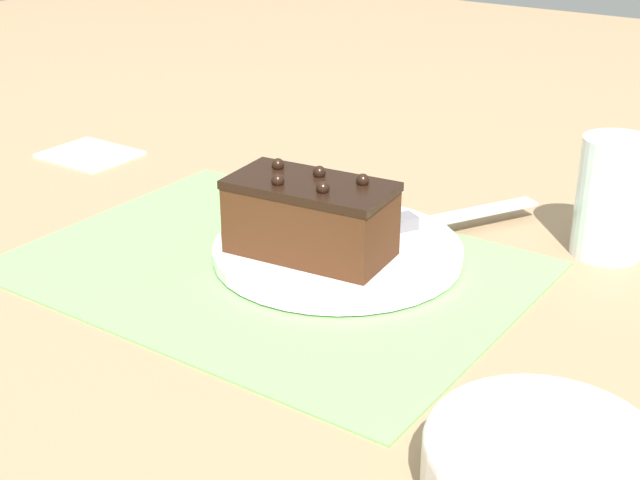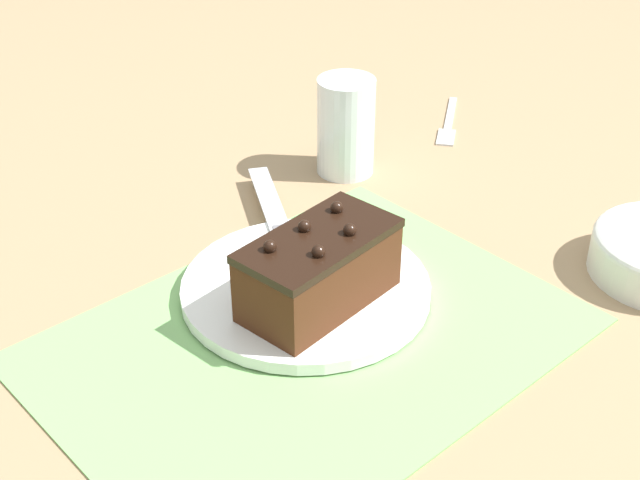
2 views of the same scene
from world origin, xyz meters
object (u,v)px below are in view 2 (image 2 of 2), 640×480
serving_knife (282,231)px  drinking_glass (346,126)px  cake_plate (306,288)px  chocolate_cake (319,269)px  dessert_fork (448,124)px

serving_knife → drinking_glass: bearing=54.7°
cake_plate → chocolate_cake: bearing=-109.0°
serving_knife → dessert_fork: serving_knife is taller
dessert_fork → cake_plate: bearing=75.9°
dessert_fork → serving_knife: bearing=66.3°
serving_knife → drinking_glass: size_ratio=1.72×
serving_knife → cake_plate: bearing=-86.5°
cake_plate → serving_knife: bearing=64.6°
dessert_fork → drinking_glass: bearing=53.4°
drinking_glass → dessert_fork: bearing=-0.3°
chocolate_cake → serving_knife: size_ratio=0.79×
cake_plate → dessert_fork: cake_plate is taller
serving_knife → dessert_fork: size_ratio=1.53×
cake_plate → serving_knife: serving_knife is taller
serving_knife → chocolate_cake: bearing=-84.8°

